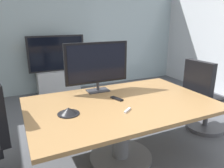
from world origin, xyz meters
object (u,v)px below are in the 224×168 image
office_chair_right (204,102)px  conference_table (121,115)px  wall_display_unit (58,75)px  conference_phone (68,111)px  tv_monitor (97,64)px  remote_control (117,99)px

office_chair_right → conference_table: bearing=89.7°
wall_display_unit → conference_phone: bearing=-99.5°
office_chair_right → wall_display_unit: wall_display_unit is taller
conference_phone → office_chair_right: bearing=3.6°
tv_monitor → wall_display_unit: bearing=92.0°
conference_phone → remote_control: 0.64m
wall_display_unit → remote_control: 2.59m
conference_table → office_chair_right: bearing=3.2°
wall_display_unit → remote_control: size_ratio=7.71×
office_chair_right → wall_display_unit: 3.04m
office_chair_right → wall_display_unit: size_ratio=0.83×
conference_table → remote_control: (-0.01, 0.11, 0.17)m
office_chair_right → conference_phone: (-2.04, -0.13, 0.30)m
office_chair_right → remote_control: size_ratio=6.41×
wall_display_unit → remote_control: bearing=-86.4°
tv_monitor → conference_table: bearing=-79.5°
office_chair_right → remote_control: bearing=85.4°
conference_table → remote_control: remote_control is taller
office_chair_right → conference_phone: size_ratio=4.95×
conference_phone → tv_monitor: bearing=45.7°
conference_phone → remote_control: size_ratio=1.29×
conference_table → wall_display_unit: wall_display_unit is taller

